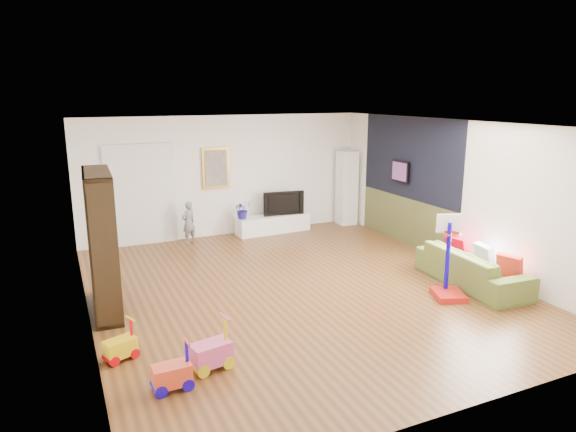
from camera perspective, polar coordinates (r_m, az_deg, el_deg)
name	(u,v)px	position (r m, az deg, el deg)	size (l,w,h in m)	color
floor	(298,288)	(8.64, 1.11, -8.01)	(6.50, 7.50, 0.00)	brown
ceiling	(299,124)	(8.05, 1.20, 10.18)	(6.50, 7.50, 0.00)	white
wall_back	(226,176)	(11.67, -6.87, 4.44)	(6.50, 0.00, 2.70)	white
wall_front	(468,287)	(5.26, 19.32, -7.46)	(6.50, 0.00, 2.70)	silver
wall_left	(82,231)	(7.47, -21.94, -1.57)	(0.00, 7.50, 2.70)	white
wall_right	(455,193)	(10.06, 18.10, 2.42)	(0.00, 7.50, 2.70)	silver
navy_accent	(409,158)	(11.03, 13.32, 6.27)	(0.01, 3.20, 1.70)	black
olive_wainscot	(406,221)	(11.27, 12.96, -0.55)	(0.01, 3.20, 1.00)	brown
doorway	(141,196)	(11.26, -16.01, 2.13)	(1.45, 0.06, 2.10)	white
painting_back	(216,168)	(11.53, -8.03, 5.30)	(0.62, 0.06, 0.92)	gold
artwork_right	(400,171)	(11.19, 12.35, 4.87)	(0.04, 0.56, 0.46)	#7F3F8C
media_console	(273,224)	(11.95, -1.68, -0.87)	(1.76, 0.44, 0.41)	white
tall_cabinet	(347,188)	(12.69, 6.53, 3.13)	(0.42, 0.42, 1.81)	white
bookshelf	(102,243)	(7.93, -19.97, -2.81)	(0.37, 1.43, 2.10)	black
sofa	(472,268)	(9.21, 19.75, -5.43)	(2.08, 0.81, 0.61)	#5B6B2B
basketball_hoop	(451,258)	(8.42, 17.68, -4.45)	(0.46, 0.55, 1.33)	red
ride_on_yellow	(120,341)	(6.70, -18.19, -13.04)	(0.37, 0.23, 0.50)	gold
ride_on_orange	(171,367)	(5.93, -12.84, -16.00)	(0.41, 0.26, 0.55)	#DF4628
ride_on_pink	(211,345)	(6.23, -8.58, -13.97)	(0.46, 0.29, 0.61)	#D9528C
child	(189,223)	(11.22, -10.99, -0.73)	(0.34, 0.22, 0.92)	slate
tv	(283,203)	(11.94, -0.61, 1.51)	(0.97, 0.13, 0.56)	black
vase_plant	(243,209)	(11.57, -5.07, 0.73)	(0.38, 0.33, 0.43)	navy
pillow_left	(510,266)	(8.93, 23.40, -5.15)	(0.10, 0.39, 0.39)	red
pillow_center	(484,256)	(9.31, 20.99, -4.20)	(0.11, 0.42, 0.42)	white
pillow_right	(456,247)	(9.68, 18.21, -3.32)	(0.10, 0.40, 0.40)	#B00015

